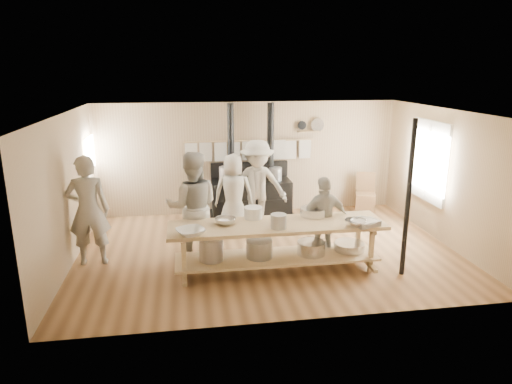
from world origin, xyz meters
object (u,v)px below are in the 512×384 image
(cook_far_left, at_px, (88,211))
(cook_left, at_px, (193,207))
(roasting_pan, at_px, (366,223))
(cook_right, at_px, (324,220))
(stove, at_px, (251,194))
(cook_center, at_px, (234,194))
(cook_by_window, at_px, (257,186))
(chair, at_px, (365,201))
(prep_table, at_px, (276,242))

(cook_far_left, relative_size, cook_left, 0.99)
(cook_left, xyz_separation_m, roasting_pan, (2.79, -1.06, -0.09))
(cook_left, relative_size, cook_right, 1.27)
(stove, distance_m, cook_center, 1.17)
(cook_right, relative_size, roasting_pan, 3.75)
(cook_far_left, bearing_deg, roasting_pan, 161.92)
(cook_left, height_order, cook_center, cook_left)
(cook_by_window, xyz_separation_m, chair, (2.73, 0.81, -0.68))
(cook_center, xyz_separation_m, chair, (3.22, 0.86, -0.56))
(prep_table, distance_m, cook_far_left, 3.28)
(roasting_pan, bearing_deg, prep_table, 166.99)
(stove, distance_m, cook_far_left, 3.87)
(cook_far_left, relative_size, cook_by_window, 1.01)
(chair, bearing_deg, cook_far_left, -141.52)
(stove, height_order, roasting_pan, stove)
(cook_right, distance_m, roasting_pan, 0.83)
(stove, xyz_separation_m, cook_left, (-1.36, -2.29, 0.46))
(cook_right, relative_size, cook_by_window, 0.80)
(cook_far_left, height_order, cook_center, cook_far_left)
(roasting_pan, bearing_deg, cook_right, 129.85)
(cook_left, xyz_separation_m, cook_by_window, (1.36, 1.33, -0.02))
(cook_right, bearing_deg, cook_left, -17.35)
(prep_table, height_order, chair, chair)
(cook_center, relative_size, roasting_pan, 4.06)
(stove, distance_m, chair, 2.74)
(cook_center, bearing_deg, roasting_pan, 138.92)
(cook_far_left, bearing_deg, cook_left, 173.39)
(prep_table, xyz_separation_m, chair, (2.72, 2.87, -0.24))
(cook_center, xyz_separation_m, cook_by_window, (0.50, 0.05, 0.13))
(cook_far_left, xyz_separation_m, chair, (5.87, 2.06, -0.70))
(prep_table, xyz_separation_m, cook_by_window, (-0.00, 2.06, 0.44))
(prep_table, relative_size, cook_left, 1.83)
(cook_left, distance_m, roasting_pan, 2.99)
(cook_far_left, xyz_separation_m, cook_center, (2.64, 1.20, -0.14))
(cook_far_left, relative_size, cook_right, 1.26)
(stove, height_order, cook_far_left, stove)
(cook_far_left, relative_size, cook_center, 1.17)
(cook_left, height_order, chair, cook_left)
(cook_by_window, bearing_deg, chair, 19.41)
(stove, xyz_separation_m, prep_table, (-0.00, -3.02, -0.00))
(cook_far_left, bearing_deg, chair, -164.74)
(cook_by_window, height_order, roasting_pan, cook_by_window)
(prep_table, bearing_deg, chair, 46.47)
(chair, bearing_deg, cook_center, -145.88)
(cook_far_left, height_order, chair, cook_far_left)
(cook_left, bearing_deg, prep_table, 154.23)
(cook_center, xyz_separation_m, roasting_pan, (1.93, -2.34, 0.06))
(cook_far_left, distance_m, cook_center, 2.90)
(prep_table, distance_m, cook_left, 1.61)
(stove, bearing_deg, prep_table, -90.04)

